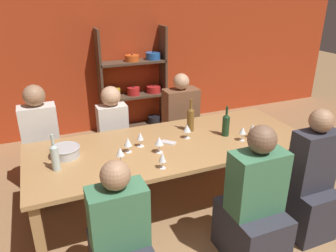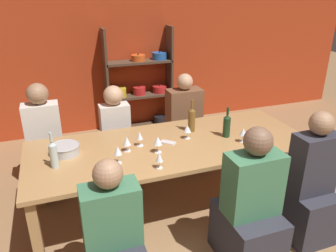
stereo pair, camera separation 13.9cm
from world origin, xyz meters
The scene contains 22 objects.
wall_back_red centered at (0.00, 3.83, 1.35)m, with size 8.80×0.06×2.70m.
shelf_unit centered at (0.39, 3.63, 0.66)m, with size 1.07×0.30×1.63m.
dining_table centered at (0.13, 1.45, 0.67)m, with size 2.79×1.10×0.74m.
mixing_bowl centered at (-0.88, 1.57, 0.79)m, with size 0.27×0.27×0.09m.
wine_bottle_green centered at (-0.98, 1.35, 0.87)m, with size 0.07×0.07×0.33m.
wine_bottle_dark centered at (0.44, 1.66, 0.88)m, with size 0.08×0.08×0.36m.
wine_bottle_amber centered at (0.72, 1.41, 0.86)m, with size 0.08×0.08×0.32m.
wine_glass_empty_a centered at (-0.45, 1.23, 0.86)m, with size 0.07×0.07×0.17m.
wine_glass_empty_b centered at (0.81, 1.24, 0.85)m, with size 0.07×0.07×0.15m.
wine_glass_white_a centered at (-0.18, 1.51, 0.84)m, with size 0.07×0.07×0.15m.
wine_glass_red_a centered at (-0.06, 1.31, 0.85)m, with size 0.08×0.08×0.16m.
wine_glass_red_b centered at (0.94, 1.26, 0.84)m, with size 0.06×0.06×0.15m.
wine_glass_white_b centered at (0.32, 1.50, 0.84)m, with size 0.08×0.08×0.15m.
wine_glass_white_c centered at (-0.32, 1.44, 0.84)m, with size 0.08×0.08×0.15m.
wine_glass_empty_c centered at (-0.14, 1.03, 0.84)m, with size 0.06×0.06×0.15m.
cell_phone centered at (0.10, 1.47, 0.74)m, with size 0.16×0.16×0.01m.
person_near_a centered at (0.47, 0.53, 0.45)m, with size 0.44×0.55×1.23m.
person_far_a centered at (-1.07, 2.30, 0.47)m, with size 0.38×0.48×1.25m.
person_near_b centered at (1.14, 0.61, 0.46)m, with size 0.39×0.49×1.24m.
person_far_b centered at (-0.28, 2.27, 0.44)m, with size 0.34×0.43×1.15m.
person_near_c centered at (-0.64, 0.61, 0.41)m, with size 0.41×0.51×1.12m.
person_far_c centered at (0.66, 2.39, 0.43)m, with size 0.44×0.56×1.18m.
Camera 1 is at (-1.03, -1.25, 2.16)m, focal length 35.00 mm.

